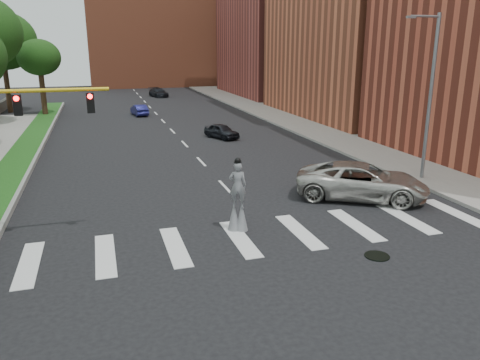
{
  "coord_description": "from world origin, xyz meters",
  "views": [
    {
      "loc": [
        -6.27,
        -15.39,
        7.34
      ],
      "look_at": [
        -0.55,
        3.4,
        1.7
      ],
      "focal_mm": 35.0,
      "sensor_mm": 36.0,
      "label": 1
    }
  ],
  "objects": [
    {
      "name": "manhole",
      "position": [
        3.0,
        -2.0,
        0.02
      ],
      "size": [
        0.9,
        0.9,
        0.04
      ],
      "primitive_type": "cylinder",
      "color": "black",
      "rests_on": "ground"
    },
    {
      "name": "tree_5",
      "position": [
        -15.85,
        43.7,
        7.89
      ],
      "size": [
        7.55,
        7.55,
        11.13
      ],
      "color": "black",
      "rests_on": "ground"
    },
    {
      "name": "ground_plane",
      "position": [
        0.0,
        0.0,
        0.0
      ],
      "size": [
        160.0,
        160.0,
        0.0
      ],
      "primitive_type": "plane",
      "color": "black",
      "rests_on": "ground"
    },
    {
      "name": "building_far",
      "position": [
        22.0,
        54.0,
        10.0
      ],
      "size": [
        16.0,
        22.0,
        20.0
      ],
      "primitive_type": "cube",
      "color": "brown",
      "rests_on": "ground"
    },
    {
      "name": "car_far",
      "position": [
        2.64,
        55.78,
        0.65
      ],
      "size": [
        2.83,
        4.78,
        1.3
      ],
      "primitive_type": "imported",
      "rotation": [
        0.0,
        0.0,
        0.24
      ],
      "color": "black",
      "rests_on": "ground"
    },
    {
      "name": "sidewalk_right",
      "position": [
        12.5,
        25.0,
        0.09
      ],
      "size": [
        5.0,
        90.0,
        0.18
      ],
      "primitive_type": "cube",
      "color": "gray",
      "rests_on": "ground"
    },
    {
      "name": "stilt_performer",
      "position": [
        -1.1,
        1.9,
        1.27
      ],
      "size": [
        0.82,
        0.67,
        3.09
      ],
      "rotation": [
        0.0,
        0.0,
        2.8
      ],
      "color": "black",
      "rests_on": "ground"
    },
    {
      "name": "grass_median",
      "position": [
        -11.5,
        20.0,
        0.12
      ],
      "size": [
        2.0,
        60.0,
        0.25
      ],
      "primitive_type": "cube",
      "color": "#174914",
      "rests_on": "ground"
    },
    {
      "name": "streetlight",
      "position": [
        10.9,
        6.0,
        4.9
      ],
      "size": [
        2.05,
        0.2,
        9.0
      ],
      "color": "slate",
      "rests_on": "ground"
    },
    {
      "name": "tree_6",
      "position": [
        -11.71,
        39.1,
        6.12
      ],
      "size": [
        4.41,
        4.41,
        8.07
      ],
      "color": "black",
      "rests_on": "ground"
    },
    {
      "name": "median_curb",
      "position": [
        -10.45,
        20.0,
        0.14
      ],
      "size": [
        0.2,
        60.0,
        0.28
      ],
      "primitive_type": "cube",
      "color": "gray",
      "rests_on": "ground"
    },
    {
      "name": "suv_crossing",
      "position": [
        6.0,
        4.13,
        0.89
      ],
      "size": [
        6.99,
        5.81,
        1.77
      ],
      "primitive_type": "imported",
      "rotation": [
        0.0,
        0.0,
        1.03
      ],
      "color": "#B5B2AB",
      "rests_on": "ground"
    },
    {
      "name": "car_mid",
      "position": [
        -1.9,
        36.86,
        0.59
      ],
      "size": [
        1.76,
        3.74,
        1.19
      ],
      "primitive_type": "imported",
      "rotation": [
        0.0,
        0.0,
        3.29
      ],
      "color": "navy",
      "rests_on": "ground"
    },
    {
      "name": "building_backdrop",
      "position": [
        6.0,
        78.0,
        9.0
      ],
      "size": [
        26.0,
        14.0,
        18.0
      ],
      "primitive_type": "cube",
      "color": "#B75939",
      "rests_on": "ground"
    },
    {
      "name": "car_near",
      "position": [
        3.36,
        21.46,
        0.59
      ],
      "size": [
        2.66,
        3.74,
        1.18
      ],
      "primitive_type": "imported",
      "rotation": [
        0.0,
        0.0,
        0.41
      ],
      "color": "black",
      "rests_on": "ground"
    }
  ]
}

